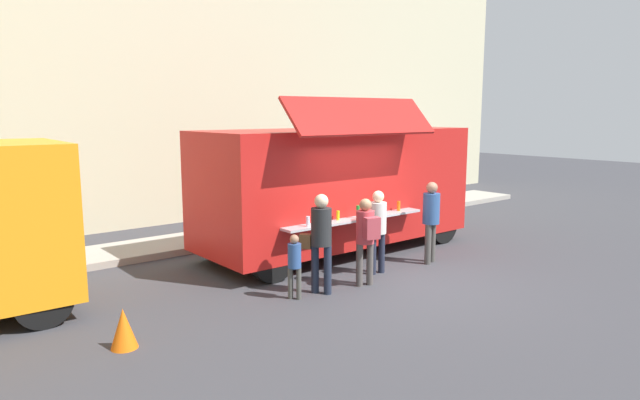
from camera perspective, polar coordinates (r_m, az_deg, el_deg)
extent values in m
plane|color=#38383D|center=(10.56, 8.54, -8.31)|extent=(60.00, 60.00, 0.00)
cube|color=#9E998E|center=(12.98, -19.79, -5.14)|extent=(28.00, 1.60, 0.15)
cube|color=beige|center=(16.75, -22.03, 15.22)|extent=(32.00, 2.40, 10.25)
cube|color=red|center=(12.44, 1.70, 1.64)|extent=(6.36, 2.37, 2.46)
cube|color=red|center=(10.81, 4.43, 8.59)|extent=(3.49, 0.70, 0.72)
cube|color=black|center=(11.16, 3.00, 2.31)|extent=(3.32, 0.11, 1.11)
cube|color=#B7B7BC|center=(11.13, 3.71, -1.97)|extent=(3.49, 0.36, 0.05)
cylinder|color=silver|center=(10.26, -1.26, -2.21)|extent=(0.07, 0.07, 0.19)
cylinder|color=green|center=(10.51, 0.51, -1.86)|extent=(0.06, 0.06, 0.22)
cylinder|color=yellow|center=(10.86, 1.85, -1.59)|extent=(0.06, 0.06, 0.19)
cylinder|color=green|center=(11.07, 3.93, -1.22)|extent=(0.07, 0.07, 0.26)
cylinder|color=yellow|center=(11.37, 5.49, -1.12)|extent=(0.07, 0.07, 0.20)
cylinder|color=yellow|center=(11.70, 6.64, -0.78)|extent=(0.07, 0.07, 0.23)
cylinder|color=orange|center=(12.00, 8.09, -0.61)|extent=(0.07, 0.07, 0.21)
cube|color=black|center=(14.63, 11.01, 4.32)|extent=(0.09, 2.00, 1.08)
cylinder|color=black|center=(15.03, 6.24, -1.31)|extent=(0.90, 0.28, 0.90)
cylinder|color=black|center=(13.70, 12.38, -2.47)|extent=(0.90, 0.28, 0.90)
cylinder|color=black|center=(12.07, -10.51, -3.96)|extent=(0.90, 0.28, 0.90)
cylinder|color=black|center=(10.37, -5.00, -5.99)|extent=(0.90, 0.28, 0.90)
cube|color=black|center=(9.94, -25.24, 0.75)|extent=(0.14, 1.87, 0.95)
cylinder|color=black|center=(11.10, -28.67, -6.23)|extent=(0.84, 0.26, 0.84)
cylinder|color=black|center=(9.16, -26.65, -9.16)|extent=(0.84, 0.26, 0.84)
cone|color=orange|center=(8.02, -19.56, -12.35)|extent=(0.36, 0.36, 0.55)
cylinder|color=#2D6038|center=(17.17, 7.49, 0.15)|extent=(0.60, 0.60, 1.01)
cylinder|color=#1F2334|center=(10.86, 5.46, -5.56)|extent=(0.13, 0.13, 0.80)
cylinder|color=#1F2334|center=(10.99, 6.36, -5.40)|extent=(0.13, 0.13, 0.80)
cylinder|color=silver|center=(10.77, 5.97, -1.84)|extent=(0.33, 0.33, 0.61)
sphere|color=beige|center=(10.70, 6.01, 0.36)|extent=(0.23, 0.23, 0.23)
cube|color=brown|center=(10.66, 4.83, -3.33)|extent=(0.21, 0.16, 0.24)
cylinder|color=#4E4744|center=(10.11, 4.09, -6.68)|extent=(0.12, 0.12, 0.79)
cylinder|color=#4E4744|center=(10.21, 5.15, -6.55)|extent=(0.12, 0.12, 0.79)
cylinder|color=#B73A41|center=(10.00, 4.67, -2.80)|extent=(0.33, 0.33, 0.60)
sphere|color=#9E7552|center=(9.92, 4.70, -0.49)|extent=(0.22, 0.22, 0.22)
cube|color=#A73943|center=(9.78, 5.35, -2.90)|extent=(0.31, 0.24, 0.38)
cylinder|color=#1E2536|center=(9.72, -0.51, -7.09)|extent=(0.14, 0.14, 0.86)
cylinder|color=#1E2536|center=(9.65, 0.79, -7.21)|extent=(0.14, 0.14, 0.86)
cylinder|color=#232527|center=(9.50, 0.14, -2.77)|extent=(0.36, 0.36, 0.65)
sphere|color=beige|center=(9.42, 0.14, -0.12)|extent=(0.24, 0.24, 0.24)
cube|color=brown|center=(9.66, -1.46, -4.26)|extent=(0.24, 0.26, 0.25)
cylinder|color=#494642|center=(11.73, 11.05, -4.49)|extent=(0.13, 0.13, 0.84)
cylinder|color=#494642|center=(11.94, 11.49, -4.28)|extent=(0.13, 0.13, 0.84)
cylinder|color=#2D5087|center=(11.69, 11.38, -0.86)|extent=(0.35, 0.35, 0.64)
sphere|color=#9A6C53|center=(11.62, 11.45, 1.26)|extent=(0.24, 0.24, 0.24)
cylinder|color=#4B4B44|center=(9.47, -3.06, -8.53)|extent=(0.09, 0.09, 0.55)
cylinder|color=#4B4B44|center=(9.43, -2.19, -8.60)|extent=(0.09, 0.09, 0.55)
cylinder|color=#2D4D87|center=(9.32, -2.65, -5.74)|extent=(0.23, 0.23, 0.41)
sphere|color=#986C51|center=(9.25, -2.66, -4.05)|extent=(0.15, 0.15, 0.15)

